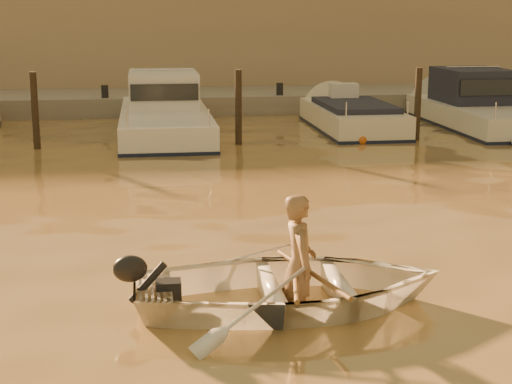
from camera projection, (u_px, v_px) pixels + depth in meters
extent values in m
plane|color=olive|center=(422.00, 368.00, 7.92)|extent=(160.00, 160.00, 0.00)
imported|color=white|center=(291.00, 286.00, 9.50)|extent=(3.79, 2.71, 0.78)
imported|color=olive|center=(299.00, 263.00, 9.45)|extent=(0.41, 0.62, 1.70)
cylinder|color=brown|center=(311.00, 273.00, 9.50)|extent=(0.50, 2.07, 0.13)
cylinder|color=brown|center=(295.00, 274.00, 9.47)|extent=(0.42, 2.08, 0.13)
cylinder|color=#2D2319|center=(35.00, 115.00, 20.26)|extent=(0.18, 0.18, 2.20)
cylinder|color=#2D2319|center=(238.00, 111.00, 20.99)|extent=(0.18, 0.18, 2.20)
cylinder|color=#2D2319|center=(418.00, 108.00, 21.68)|extent=(0.18, 0.18, 2.20)
sphere|color=white|center=(165.00, 148.00, 19.98)|extent=(0.30, 0.30, 0.30)
sphere|color=#C45717|center=(362.00, 140.00, 21.25)|extent=(0.30, 0.30, 0.30)
cube|color=gray|center=(219.00, 105.00, 28.61)|extent=(52.00, 4.00, 1.00)
cube|color=#9E8466|center=(206.00, 38.00, 33.41)|extent=(46.00, 7.00, 4.80)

